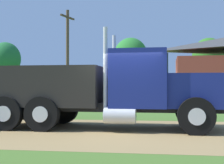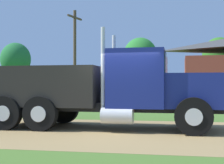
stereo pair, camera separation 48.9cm
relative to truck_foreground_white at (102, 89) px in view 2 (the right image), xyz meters
name	(u,v)px [view 2 (the right image)]	position (x,y,z in m)	size (l,w,h in m)	color
ground_plane	(121,132)	(0.78, -0.77, -1.34)	(200.00, 200.00, 0.00)	#4A7029
dirt_track	(121,132)	(0.78, -0.77, -1.34)	(120.00, 6.61, 0.01)	#9D7F4E
truck_foreground_white	(102,89)	(0.00, 0.00, 0.00)	(8.32, 2.80, 3.35)	black
utility_pole_near	(75,53)	(-5.66, 15.70, 2.82)	(0.67, 2.17, 7.83)	#4E3C2C
tree_left	(16,59)	(-17.03, 27.68, 3.38)	(3.79, 3.79, 6.84)	#513823
tree_mid	(140,56)	(-2.04, 36.82, 4.30)	(4.99, 4.99, 8.40)	#513823
tree_right	(219,56)	(8.52, 32.92, 3.89)	(4.30, 4.30, 7.63)	#513823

